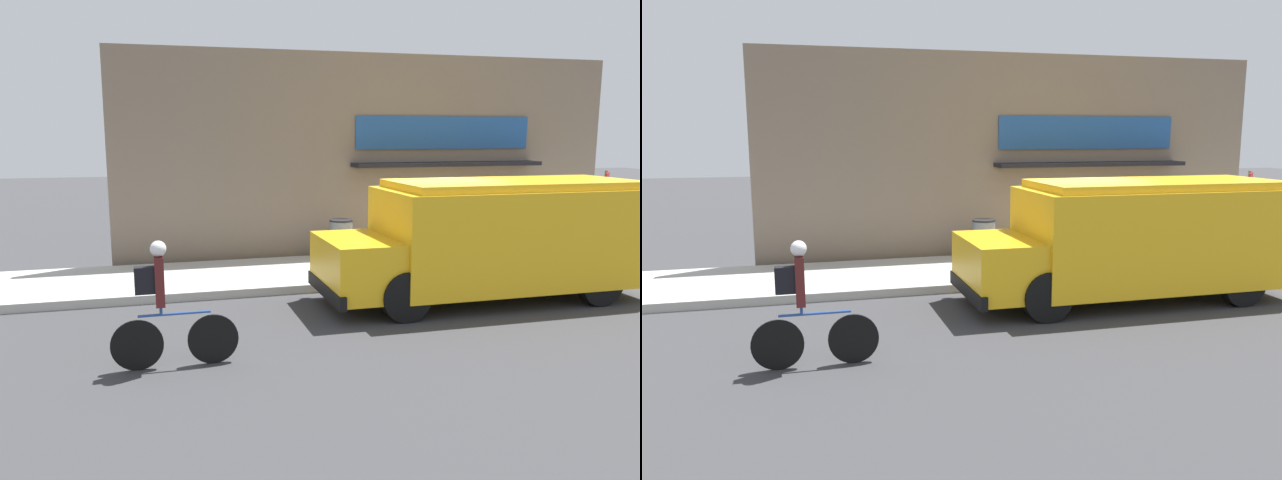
{
  "view_description": "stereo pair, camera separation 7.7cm",
  "coord_description": "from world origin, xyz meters",
  "views": [
    {
      "loc": [
        -5.45,
        -11.6,
        3.16
      ],
      "look_at": [
        -2.37,
        -0.2,
        1.1
      ],
      "focal_mm": 35.0,
      "sensor_mm": 36.0,
      "label": 1
    },
    {
      "loc": [
        -5.38,
        -11.62,
        3.16
      ],
      "look_at": [
        -2.37,
        -0.2,
        1.1
      ],
      "focal_mm": 35.0,
      "sensor_mm": 36.0,
      "label": 2
    }
  ],
  "objects": [
    {
      "name": "ground_plane",
      "position": [
        0.0,
        0.0,
        0.0
      ],
      "size": [
        70.0,
        70.0,
        0.0
      ],
      "primitive_type": "plane",
      "color": "#38383A"
    },
    {
      "name": "stop_sign_post",
      "position": [
        4.73,
        0.61,
        1.58
      ],
      "size": [
        0.45,
        0.45,
        2.1
      ],
      "color": "slate",
      "rests_on": "sidewalk"
    },
    {
      "name": "storefront",
      "position": [
        0.07,
        3.19,
        2.53
      ],
      "size": [
        12.81,
        0.79,
        5.04
      ],
      "color": "#756656",
      "rests_on": "ground_plane"
    },
    {
      "name": "school_bus",
      "position": [
        0.76,
        -1.29,
        1.2
      ],
      "size": [
        6.2,
        2.62,
        2.26
      ],
      "rotation": [
        0.0,
        0.0,
        0.0
      ],
      "color": "yellow",
      "rests_on": "ground_plane"
    },
    {
      "name": "cyclist",
      "position": [
        -5.35,
        -3.3,
        0.83
      ],
      "size": [
        1.7,
        0.21,
        1.75
      ],
      "rotation": [
        0.0,
        0.0,
        -0.0
      ],
      "color": "black",
      "rests_on": "ground_plane"
    },
    {
      "name": "trash_bin",
      "position": [
        -1.24,
        2.1,
        0.66
      ],
      "size": [
        0.54,
        0.54,
        0.97
      ],
      "color": "slate",
      "rests_on": "sidewalk"
    },
    {
      "name": "sidewalk",
      "position": [
        0.0,
        1.45,
        0.09
      ],
      "size": [
        28.0,
        2.89,
        0.17
      ],
      "color": "#ADAAA3",
      "rests_on": "ground_plane"
    }
  ]
}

